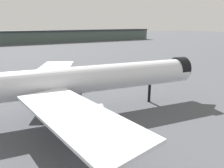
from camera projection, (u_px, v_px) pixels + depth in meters
name	position (u px, v px, depth m)	size (l,w,h in m)	color
ground	(82.00, 114.00, 48.06)	(900.00, 900.00, 0.00)	#4C4F54
airliner_near_gate	(78.00, 81.00, 46.78)	(66.73, 61.00, 18.17)	silver
terminal_building	(64.00, 36.00, 236.42)	(218.92, 46.56, 24.15)	#475651
traffic_cone_near_nose	(49.00, 75.00, 83.48)	(0.54, 0.54, 0.67)	#F2600C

